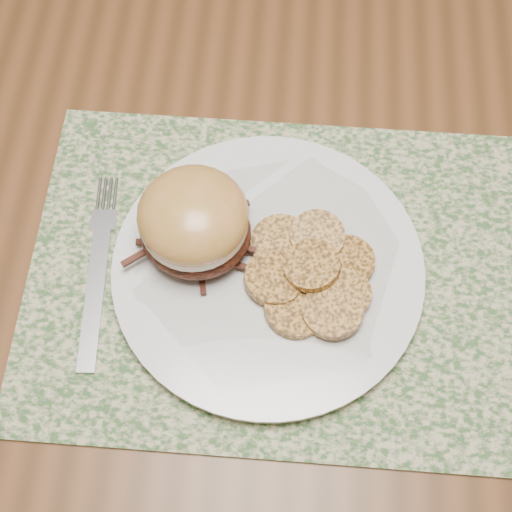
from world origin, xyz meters
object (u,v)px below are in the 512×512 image
at_px(dinner_plate, 268,269).
at_px(pork_sandwich, 194,222).
at_px(dining_table, 159,143).
at_px(fork, 98,268).

bearing_deg(dinner_plate, pork_sandwich, 163.31).
xyz_separation_m(dinner_plate, pork_sandwich, (-0.06, 0.02, 0.04)).
bearing_deg(dining_table, fork, -95.33).
height_order(dinner_plate, pork_sandwich, pork_sandwich).
height_order(dining_table, dinner_plate, dinner_plate).
bearing_deg(dining_table, pork_sandwich, -67.84).
bearing_deg(dining_table, dinner_plate, -54.70).
bearing_deg(fork, pork_sandwich, 13.43).
bearing_deg(fork, dining_table, 81.03).
relative_size(dining_table, dinner_plate, 5.77).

